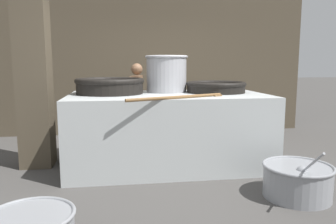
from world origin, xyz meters
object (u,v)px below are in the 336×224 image
object	(u,v)px
giant_wok_near	(110,85)
giant_wok_far	(216,87)
prep_bowl_vegetables	(297,179)
stock_pot	(166,73)
cook	(137,101)

from	to	relation	value
giant_wok_near	giant_wok_far	xyz separation A→B (m)	(1.59, -0.02, -0.03)
giant_wok_near	prep_bowl_vegetables	distance (m)	2.79
giant_wok_far	stock_pot	size ratio (longest dim) A/B	1.39
cook	prep_bowl_vegetables	bearing A→B (deg)	133.63
giant_wok_near	stock_pot	distance (m)	0.89
cook	prep_bowl_vegetables	world-z (taller)	cook
giant_wok_near	cook	xyz separation A→B (m)	(0.44, 1.10, -0.36)
giant_wok_far	stock_pot	distance (m)	0.78
cook	prep_bowl_vegetables	size ratio (longest dim) A/B	1.50
giant_wok_near	prep_bowl_vegetables	world-z (taller)	giant_wok_near
giant_wok_far	cook	xyz separation A→B (m)	(-1.15, 1.12, -0.33)
stock_pot	cook	distance (m)	1.15
stock_pot	prep_bowl_vegetables	bearing A→B (deg)	-55.47
prep_bowl_vegetables	giant_wok_near	bearing A→B (deg)	142.25
giant_wok_far	stock_pot	world-z (taller)	stock_pot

